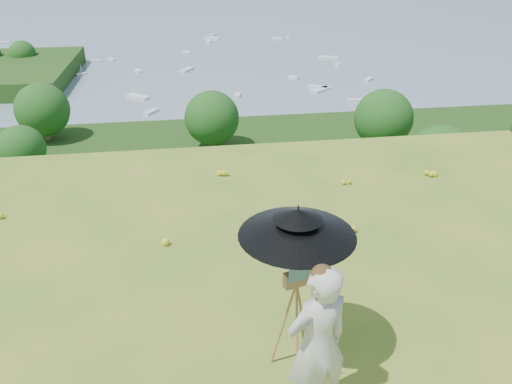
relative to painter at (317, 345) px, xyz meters
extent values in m
plane|color=#547621|center=(0.23, 0.75, -0.93)|extent=(14.00, 14.00, 0.00)
cube|color=#1B370F|center=(0.23, 35.75, -29.93)|extent=(140.00, 56.00, 22.00)
cube|color=#686353|center=(0.23, 75.75, -36.93)|extent=(170.00, 28.00, 8.00)
plane|color=slate|center=(0.23, 240.75, -34.93)|extent=(700.00, 700.00, 0.00)
imported|color=beige|center=(0.00, 0.00, 0.00)|extent=(0.78, 0.63, 1.86)
camera|label=1|loc=(-1.13, -3.55, 3.56)|focal=35.00mm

